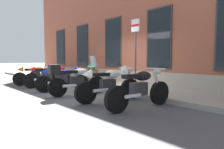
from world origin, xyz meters
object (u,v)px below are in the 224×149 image
at_px(motorcycle_blue_sport, 65,77).
at_px(motorcycle_white_sport, 112,82).
at_px(motorcycle_orange_sport, 38,74).
at_px(motorcycle_silver_touring, 75,79).
at_px(barrel_planter, 92,73).
at_px(parking_sign, 135,44).
at_px(motorcycle_red_sport, 50,75).
at_px(motorcycle_black_naked, 141,89).

distance_m(motorcycle_blue_sport, motorcycle_white_sport, 2.60).
xyz_separation_m(motorcycle_orange_sport, motorcycle_silver_touring, (3.76, -0.24, 0.02)).
height_order(motorcycle_orange_sport, motorcycle_silver_touring, motorcycle_silver_touring).
distance_m(motorcycle_silver_touring, barrel_planter, 3.44).
height_order(motorcycle_white_sport, barrel_planter, barrel_planter).
bearing_deg(motorcycle_blue_sport, barrel_planter, 120.97).
bearing_deg(motorcycle_blue_sport, motorcycle_silver_touring, -10.89).
bearing_deg(parking_sign, motorcycle_blue_sport, -141.28).
height_order(motorcycle_orange_sport, parking_sign, parking_sign).
distance_m(motorcycle_silver_touring, parking_sign, 2.48).
distance_m(motorcycle_red_sport, motorcycle_silver_touring, 2.46).
xyz_separation_m(motorcycle_black_naked, parking_sign, (-1.67, 1.64, 1.29)).
bearing_deg(motorcycle_white_sport, barrel_planter, 151.65).
distance_m(motorcycle_silver_touring, motorcycle_black_naked, 2.72).
bearing_deg(motorcycle_blue_sport, motorcycle_black_naked, 0.63).
distance_m(motorcycle_blue_sport, barrel_planter, 2.62).
relative_size(motorcycle_blue_sport, barrel_planter, 2.16).
distance_m(motorcycle_red_sport, parking_sign, 4.06).
bearing_deg(motorcycle_red_sport, motorcycle_orange_sport, 179.21).
xyz_separation_m(motorcycle_red_sport, parking_sign, (3.49, 1.67, 1.22)).
bearing_deg(parking_sign, motorcycle_orange_sport, -160.99).
height_order(motorcycle_red_sport, motorcycle_black_naked, motorcycle_red_sport).
bearing_deg(motorcycle_black_naked, motorcycle_orange_sport, -179.91).
xyz_separation_m(motorcycle_red_sport, motorcycle_blue_sport, (1.39, -0.01, -0.02)).
relative_size(motorcycle_white_sport, parking_sign, 0.84).
distance_m(motorcycle_black_naked, parking_sign, 2.67).
height_order(motorcycle_red_sport, motorcycle_blue_sport, motorcycle_red_sport).
height_order(motorcycle_silver_touring, motorcycle_white_sport, motorcycle_silver_touring).
xyz_separation_m(motorcycle_red_sport, motorcycle_black_naked, (5.16, 0.03, -0.07)).
bearing_deg(motorcycle_silver_touring, parking_sign, 61.23).
distance_m(motorcycle_red_sport, barrel_planter, 2.23).
bearing_deg(barrel_planter, motorcycle_white_sport, -28.35).
bearing_deg(motorcycle_silver_touring, barrel_planter, 134.55).
bearing_deg(parking_sign, barrel_planter, 170.77).
distance_m(motorcycle_blue_sport, motorcycle_black_naked, 3.77).
bearing_deg(barrel_planter, motorcycle_blue_sport, -59.03).
height_order(motorcycle_white_sport, motorcycle_black_naked, motorcycle_white_sport).
height_order(motorcycle_orange_sport, motorcycle_white_sport, motorcycle_white_sport).
distance_m(motorcycle_red_sport, motorcycle_blue_sport, 1.39).
height_order(motorcycle_silver_touring, motorcycle_black_naked, motorcycle_silver_touring).
bearing_deg(barrel_planter, motorcycle_red_sport, -91.04).
xyz_separation_m(motorcycle_white_sport, motorcycle_black_naked, (1.18, -0.08, -0.07)).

